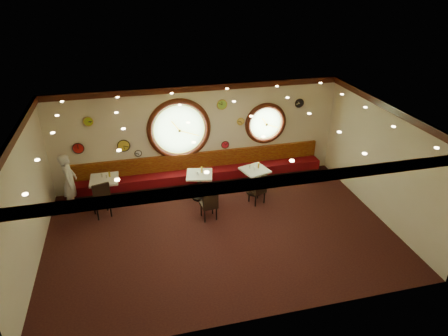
% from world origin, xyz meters
% --- Properties ---
extents(floor, '(9.00, 6.00, 0.00)m').
position_xyz_m(floor, '(0.00, 0.00, 0.00)').
color(floor, black).
rests_on(floor, ground).
extents(ceiling, '(9.00, 6.00, 0.02)m').
position_xyz_m(ceiling, '(0.00, 0.00, 3.20)').
color(ceiling, gold).
rests_on(ceiling, wall_back).
extents(wall_back, '(9.00, 0.02, 3.20)m').
position_xyz_m(wall_back, '(0.00, 3.00, 1.60)').
color(wall_back, beige).
rests_on(wall_back, floor).
extents(wall_front, '(9.00, 0.02, 3.20)m').
position_xyz_m(wall_front, '(0.00, -3.00, 1.60)').
color(wall_front, beige).
rests_on(wall_front, floor).
extents(wall_left, '(0.02, 6.00, 3.20)m').
position_xyz_m(wall_left, '(-4.50, 0.00, 1.60)').
color(wall_left, beige).
rests_on(wall_left, floor).
extents(wall_right, '(0.02, 6.00, 3.20)m').
position_xyz_m(wall_right, '(4.50, 0.00, 1.60)').
color(wall_right, beige).
rests_on(wall_right, floor).
extents(molding_back, '(9.00, 0.10, 0.18)m').
position_xyz_m(molding_back, '(0.00, 2.95, 3.11)').
color(molding_back, '#361209').
rests_on(molding_back, wall_back).
extents(molding_front, '(9.00, 0.10, 0.18)m').
position_xyz_m(molding_front, '(0.00, -2.95, 3.11)').
color(molding_front, '#361209').
rests_on(molding_front, wall_back).
extents(molding_left, '(0.10, 6.00, 0.18)m').
position_xyz_m(molding_left, '(-4.45, 0.00, 3.11)').
color(molding_left, '#361209').
rests_on(molding_left, wall_back).
extents(molding_right, '(0.10, 6.00, 0.18)m').
position_xyz_m(molding_right, '(4.45, 0.00, 3.11)').
color(molding_right, '#361209').
rests_on(molding_right, wall_back).
extents(banquette_base, '(8.00, 0.55, 0.20)m').
position_xyz_m(banquette_base, '(0.00, 2.72, 0.10)').
color(banquette_base, black).
rests_on(banquette_base, floor).
extents(banquette_seat, '(8.00, 0.55, 0.30)m').
position_xyz_m(banquette_seat, '(0.00, 2.72, 0.35)').
color(banquette_seat, '#56070D').
rests_on(banquette_seat, banquette_base).
extents(banquette_back, '(8.00, 0.10, 0.55)m').
position_xyz_m(banquette_back, '(0.00, 2.94, 0.75)').
color(banquette_back, '#600D07').
rests_on(banquette_back, wall_back).
extents(porthole_left_glass, '(1.66, 0.02, 1.66)m').
position_xyz_m(porthole_left_glass, '(-0.60, 3.00, 1.85)').
color(porthole_left_glass, '#83B26B').
rests_on(porthole_left_glass, wall_back).
extents(porthole_left_frame, '(1.98, 0.18, 1.98)m').
position_xyz_m(porthole_left_frame, '(-0.60, 2.98, 1.85)').
color(porthole_left_frame, '#361209').
rests_on(porthole_left_frame, wall_back).
extents(porthole_left_ring, '(1.61, 0.03, 1.61)m').
position_xyz_m(porthole_left_ring, '(-0.60, 2.95, 1.85)').
color(porthole_left_ring, gold).
rests_on(porthole_left_ring, wall_back).
extents(porthole_right_glass, '(1.10, 0.02, 1.10)m').
position_xyz_m(porthole_right_glass, '(2.20, 3.00, 1.80)').
color(porthole_right_glass, '#83B26B').
rests_on(porthole_right_glass, wall_back).
extents(porthole_right_frame, '(1.38, 0.18, 1.38)m').
position_xyz_m(porthole_right_frame, '(2.20, 2.98, 1.80)').
color(porthole_right_frame, '#361209').
rests_on(porthole_right_frame, wall_back).
extents(porthole_right_ring, '(1.09, 0.03, 1.09)m').
position_xyz_m(porthole_right_ring, '(2.20, 2.95, 1.80)').
color(porthole_right_ring, gold).
rests_on(porthole_right_ring, wall_back).
extents(wall_clock_0, '(0.24, 0.03, 0.24)m').
position_xyz_m(wall_clock_0, '(0.85, 2.96, 1.20)').
color(wall_clock_0, red).
rests_on(wall_clock_0, wall_back).
extents(wall_clock_1, '(0.22, 0.03, 0.22)m').
position_xyz_m(wall_clock_1, '(1.35, 2.96, 1.95)').
color(wall_clock_1, '#E7C14D').
rests_on(wall_clock_1, wall_back).
extents(wall_clock_2, '(0.30, 0.03, 0.30)m').
position_xyz_m(wall_clock_2, '(0.75, 2.96, 2.55)').
color(wall_clock_2, '#8ECA3F').
rests_on(wall_clock_2, wall_back).
extents(wall_clock_3, '(0.28, 0.03, 0.28)m').
position_xyz_m(wall_clock_3, '(3.30, 2.96, 2.40)').
color(wall_clock_3, black).
rests_on(wall_clock_3, wall_back).
extents(wall_clock_4, '(0.20, 0.03, 0.20)m').
position_xyz_m(wall_clock_4, '(-1.90, 2.96, 1.20)').
color(wall_clock_4, silver).
rests_on(wall_clock_4, wall_back).
extents(wall_clock_5, '(0.26, 0.03, 0.26)m').
position_xyz_m(wall_clock_5, '(-3.20, 2.96, 2.35)').
color(wall_clock_5, '#AECD29').
rests_on(wall_clock_5, wall_back).
extents(wall_clock_6, '(0.32, 0.03, 0.32)m').
position_xyz_m(wall_clock_6, '(-3.60, 2.96, 1.55)').
color(wall_clock_6, red).
rests_on(wall_clock_6, wall_back).
extents(wall_clock_7, '(0.36, 0.03, 0.36)m').
position_xyz_m(wall_clock_7, '(-2.30, 2.96, 1.50)').
color(wall_clock_7, gold).
rests_on(wall_clock_7, wall_back).
extents(table_a, '(0.81, 0.81, 0.87)m').
position_xyz_m(table_a, '(-2.94, 2.15, 0.55)').
color(table_a, black).
rests_on(table_a, floor).
extents(table_b, '(0.90, 0.90, 0.83)m').
position_xyz_m(table_b, '(-0.20, 1.87, 0.52)').
color(table_b, black).
rests_on(table_b, floor).
extents(table_c, '(0.93, 0.93, 0.82)m').
position_xyz_m(table_c, '(1.49, 1.77, 0.52)').
color(table_c, black).
rests_on(table_c, floor).
extents(chair_a, '(0.58, 0.58, 0.69)m').
position_xyz_m(chair_a, '(-3.02, 1.51, 0.63)').
color(chair_a, black).
rests_on(chair_a, floor).
extents(chair_b, '(0.48, 0.48, 0.64)m').
position_xyz_m(chair_b, '(-0.15, 0.66, 0.59)').
color(chair_b, black).
rests_on(chair_b, floor).
extents(chair_c, '(0.52, 0.52, 0.61)m').
position_xyz_m(chair_c, '(1.42, 1.14, 0.56)').
color(chair_c, black).
rests_on(chair_c, floor).
extents(condiment_a_salt, '(0.04, 0.04, 0.11)m').
position_xyz_m(condiment_a_salt, '(-2.99, 2.26, 0.93)').
color(condiment_a_salt, silver).
rests_on(condiment_a_salt, table_a).
extents(condiment_b_salt, '(0.03, 0.03, 0.09)m').
position_xyz_m(condiment_b_salt, '(-0.26, 1.87, 0.87)').
color(condiment_b_salt, silver).
rests_on(condiment_b_salt, table_b).
extents(condiment_c_salt, '(0.03, 0.03, 0.10)m').
position_xyz_m(condiment_c_salt, '(1.35, 1.86, 0.87)').
color(condiment_c_salt, '#BBBCC0').
rests_on(condiment_c_salt, table_c).
extents(condiment_a_pepper, '(0.03, 0.03, 0.10)m').
position_xyz_m(condiment_a_pepper, '(-2.87, 2.18, 0.92)').
color(condiment_a_pepper, silver).
rests_on(condiment_a_pepper, table_a).
extents(condiment_b_pepper, '(0.04, 0.04, 0.10)m').
position_xyz_m(condiment_b_pepper, '(-0.24, 1.83, 0.88)').
color(condiment_b_pepper, silver).
rests_on(condiment_b_pepper, table_b).
extents(condiment_c_pepper, '(0.04, 0.04, 0.11)m').
position_xyz_m(condiment_c_pepper, '(1.45, 1.73, 0.88)').
color(condiment_c_pepper, silver).
rests_on(condiment_c_pepper, table_c).
extents(condiment_a_bottle, '(0.05, 0.05, 0.17)m').
position_xyz_m(condiment_a_bottle, '(-2.78, 2.23, 0.96)').
color(condiment_a_bottle, yellow).
rests_on(condiment_a_bottle, table_a).
extents(condiment_b_bottle, '(0.06, 0.06, 0.18)m').
position_xyz_m(condiment_b_bottle, '(-0.11, 1.95, 0.92)').
color(condiment_b_bottle, gold).
rests_on(condiment_b_bottle, table_b).
extents(condiment_c_bottle, '(0.05, 0.05, 0.17)m').
position_xyz_m(condiment_c_bottle, '(1.62, 1.84, 0.91)').
color(condiment_c_bottle, gold).
rests_on(condiment_c_bottle, table_c).
extents(waiter, '(0.43, 0.64, 1.72)m').
position_xyz_m(waiter, '(-3.88, 2.20, 0.86)').
color(waiter, silver).
rests_on(waiter, floor).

